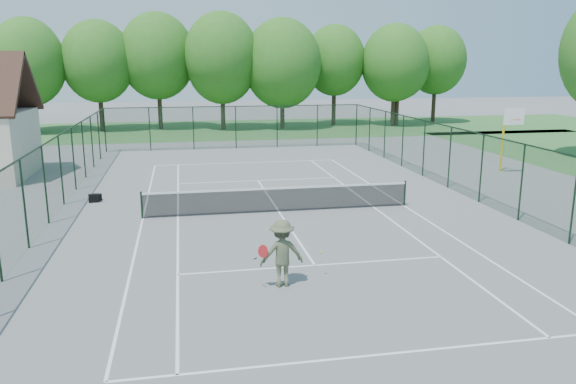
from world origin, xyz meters
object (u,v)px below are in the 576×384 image
basketball_goal (509,127)px  tennis_player (282,253)px  tennis_net (279,198)px  sports_bag_a (94,198)px

basketball_goal → tennis_player: (-15.11, -13.59, -1.63)m
basketball_goal → tennis_net: bearing=-157.1°
sports_bag_a → tennis_player: (6.50, -10.92, 0.76)m
sports_bag_a → tennis_player: tennis_player is taller
basketball_goal → sports_bag_a: 21.90m
basketball_goal → tennis_player: 20.39m
tennis_player → tennis_net: bearing=80.7°
basketball_goal → tennis_player: bearing=-138.0°
sports_bag_a → tennis_player: size_ratio=0.22×
tennis_net → sports_bag_a: (-7.77, 3.17, -0.39)m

